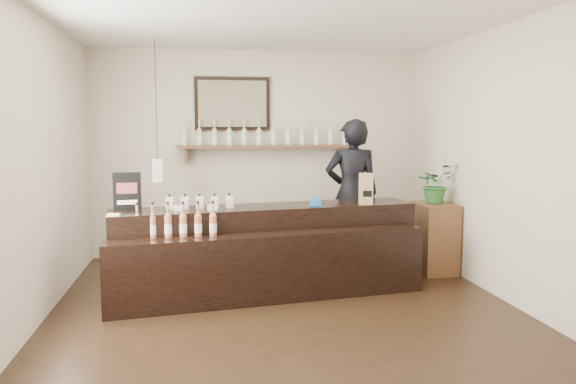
{
  "coord_description": "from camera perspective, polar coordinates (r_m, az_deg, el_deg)",
  "views": [
    {
      "loc": [
        -0.81,
        -5.25,
        1.77
      ],
      "look_at": [
        0.13,
        0.7,
        1.07
      ],
      "focal_mm": 35.0,
      "sensor_mm": 36.0,
      "label": 1
    }
  ],
  "objects": [
    {
      "name": "ground",
      "position": [
        5.6,
        -0.24,
        -11.78
      ],
      "size": [
        5.0,
        5.0,
        0.0
      ],
      "primitive_type": "plane",
      "color": "black",
      "rests_on": "ground"
    },
    {
      "name": "room_shell",
      "position": [
        5.31,
        -0.25,
        5.94
      ],
      "size": [
        5.0,
        5.0,
        5.0
      ],
      "color": "beige",
      "rests_on": "ground"
    },
    {
      "name": "back_wall_decor",
      "position": [
        7.65,
        -4.09,
        6.53
      ],
      "size": [
        2.66,
        0.96,
        1.69
      ],
      "color": "brown",
      "rests_on": "ground"
    },
    {
      "name": "counter",
      "position": [
        6.02,
        -2.17,
        -6.19
      ],
      "size": [
        3.33,
        1.33,
        1.07
      ],
      "color": "black",
      "rests_on": "ground"
    },
    {
      "name": "promo_sign",
      "position": [
        5.95,
        -16.03,
        0.06
      ],
      "size": [
        0.28,
        0.05,
        0.39
      ],
      "color": "black",
      "rests_on": "counter"
    },
    {
      "name": "paper_bag",
      "position": [
        6.25,
        7.92,
        0.33
      ],
      "size": [
        0.18,
        0.15,
        0.34
      ],
      "color": "#A3834F",
      "rests_on": "counter"
    },
    {
      "name": "tape_dispenser",
      "position": [
        6.06,
        2.8,
        -1.05
      ],
      "size": [
        0.12,
        0.06,
        0.1
      ],
      "color": "#196AB3",
      "rests_on": "counter"
    },
    {
      "name": "side_cabinet",
      "position": [
        7.09,
        14.57,
        -4.51
      ],
      "size": [
        0.45,
        0.6,
        0.85
      ],
      "color": "brown",
      "rests_on": "ground"
    },
    {
      "name": "potted_plant",
      "position": [
        6.99,
        14.72,
        0.83
      ],
      "size": [
        0.55,
        0.53,
        0.48
      ],
      "primitive_type": "imported",
      "rotation": [
        0.0,
        0.0,
        0.47
      ],
      "color": "#2A6B2A",
      "rests_on": "side_cabinet"
    },
    {
      "name": "shopkeeper",
      "position": [
        7.09,
        6.52,
        0.82
      ],
      "size": [
        0.8,
        0.56,
        2.11
      ],
      "primitive_type": "imported",
      "rotation": [
        0.0,
        0.0,
        3.07
      ],
      "color": "black",
      "rests_on": "ground"
    }
  ]
}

